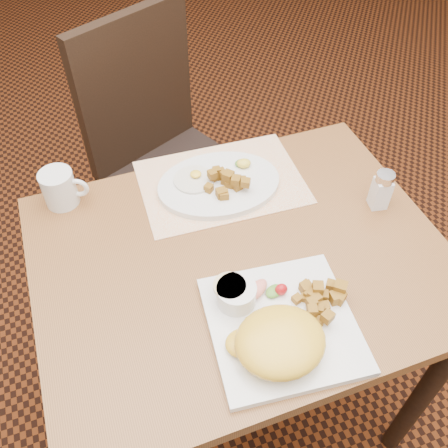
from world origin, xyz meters
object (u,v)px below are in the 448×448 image
chair_far (164,150)px  coffee_mug (60,188)px  plate_square (282,325)px  plate_oval (219,184)px  salt_shaker (381,190)px  table (241,284)px

chair_far → coffee_mug: (-0.33, -0.36, 0.26)m
plate_square → plate_oval: size_ratio=0.92×
plate_square → salt_shaker: salt_shaker is taller
plate_square → coffee_mug: size_ratio=2.59×
chair_far → plate_square: 0.88m
plate_square → salt_shaker: bearing=32.7°
chair_far → salt_shaker: (0.38, -0.63, 0.26)m
salt_shaker → coffee_mug: size_ratio=0.93×
chair_far → plate_square: size_ratio=3.46×
plate_oval → chair_far: bearing=95.2°
table → chair_far: size_ratio=0.93×
chair_far → plate_oval: 0.49m
coffee_mug → chair_far: bearing=47.3°
plate_oval → plate_square: bearing=-92.4°
plate_oval → coffee_mug: bearing=167.5°
chair_far → salt_shaker: size_ratio=9.70×
plate_square → coffee_mug: bearing=125.3°
plate_oval → salt_shaker: (0.34, -0.19, 0.04)m
salt_shaker → coffee_mug: salt_shaker is taller
table → coffee_mug: coffee_mug is taller
chair_far → coffee_mug: 0.55m
chair_far → plate_oval: size_ratio=3.19×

